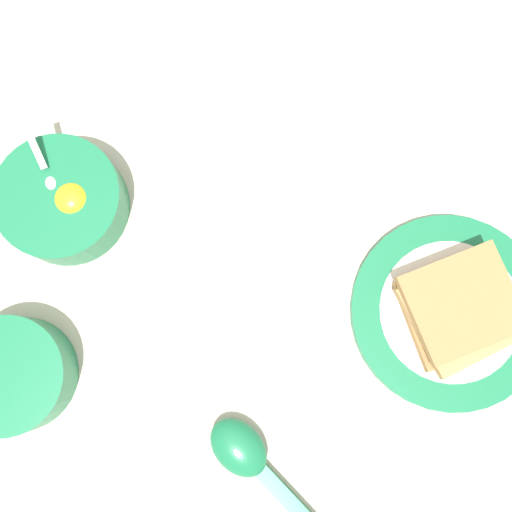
{
  "coord_description": "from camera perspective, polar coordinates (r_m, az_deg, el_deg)",
  "views": [
    {
      "loc": [
        0.12,
        0.03,
        0.66
      ],
      "look_at": [
        0.02,
        0.06,
        0.02
      ],
      "focal_mm": 42.0,
      "sensor_mm": 36.0,
      "label": 1
    }
  ],
  "objects": [
    {
      "name": "toast_sandwich",
      "position": [
        0.66,
        18.91,
        -4.75
      ],
      "size": [
        0.12,
        0.12,
        0.04
      ],
      "color": "#9E7042",
      "rests_on": "toast_plate"
    },
    {
      "name": "egg_bowl",
      "position": [
        0.68,
        -17.95,
        5.02
      ],
      "size": [
        0.15,
        0.13,
        0.08
      ],
      "color": "#196B42",
      "rests_on": "ground_plane"
    },
    {
      "name": "congee_bowl",
      "position": [
        0.68,
        -22.22,
        -10.43
      ],
      "size": [
        0.12,
        0.12,
        0.05
      ],
      "color": "#196B42",
      "rests_on": "ground_plane"
    },
    {
      "name": "ground_plane",
      "position": [
        0.67,
        -5.29,
        0.1
      ],
      "size": [
        3.0,
        3.0,
        0.0
      ],
      "primitive_type": "plane",
      "color": "beige"
    },
    {
      "name": "soup_spoon",
      "position": [
        0.66,
        -0.72,
        -18.68
      ],
      "size": [
        0.17,
        0.1,
        0.03
      ],
      "color": "#196B42",
      "rests_on": "ground_plane"
    },
    {
      "name": "toast_plate",
      "position": [
        0.69,
        17.89,
        -5.08
      ],
      "size": [
        0.21,
        0.21,
        0.02
      ],
      "color": "#196B42",
      "rests_on": "ground_plane"
    }
  ]
}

